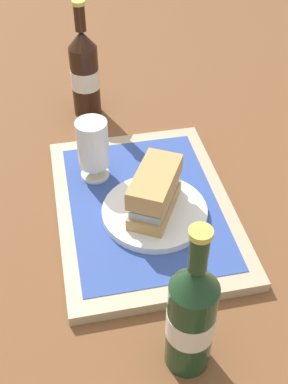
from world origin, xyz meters
TOP-DOWN VIEW (x-y plane):
  - ground_plane at (0.00, 0.00)m, footprint 3.00×3.00m
  - tray at (0.00, 0.00)m, footprint 0.44×0.32m
  - placemat at (0.00, 0.00)m, footprint 0.38×0.27m
  - plate at (-0.03, -0.01)m, footprint 0.19×0.19m
  - sandwich at (-0.03, -0.01)m, footprint 0.14×0.12m
  - beer_glass at (0.10, 0.08)m, footprint 0.06×0.06m
  - beer_bottle at (0.36, 0.06)m, footprint 0.07×0.07m
  - second_bottle at (-0.30, -0.00)m, footprint 0.07×0.07m

SIDE VIEW (x-z plane):
  - ground_plane at x=0.00m, z-range 0.00..0.00m
  - tray at x=0.00m, z-range 0.00..0.02m
  - placemat at x=0.00m, z-range 0.02..0.02m
  - plate at x=-0.03m, z-range 0.02..0.04m
  - sandwich at x=-0.03m, z-range 0.04..0.12m
  - beer_glass at x=0.10m, z-range 0.03..0.15m
  - beer_bottle at x=0.36m, z-range -0.03..0.24m
  - second_bottle at x=-0.30m, z-range -0.03..0.24m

